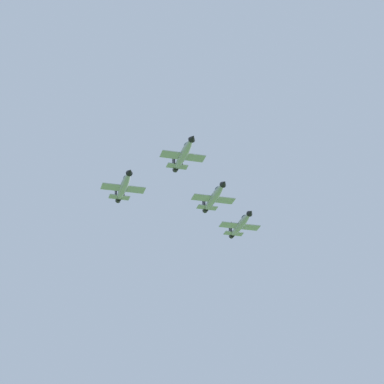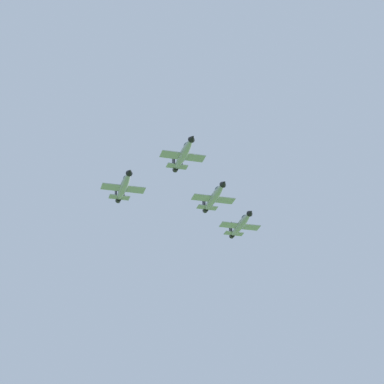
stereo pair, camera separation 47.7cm
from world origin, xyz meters
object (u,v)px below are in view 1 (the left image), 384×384
(jet_left_wingman, at_px, (214,197))
(jet_right_wingman, at_px, (124,186))
(jet_left_outer, at_px, (241,224))
(jet_lead, at_px, (184,154))

(jet_left_wingman, relative_size, jet_right_wingman, 1.00)
(jet_left_wingman, xyz_separation_m, jet_right_wingman, (17.90, 16.31, 0.04))
(jet_left_wingman, height_order, jet_right_wingman, jet_right_wingman)
(jet_left_wingman, relative_size, jet_left_outer, 0.99)
(jet_lead, relative_size, jet_left_wingman, 0.98)
(jet_lead, distance_m, jet_right_wingman, 19.05)
(jet_lead, height_order, jet_right_wingman, jet_lead)
(jet_lead, distance_m, jet_left_wingman, 19.06)
(jet_left_wingman, bearing_deg, jet_right_wingman, -89.75)
(jet_left_wingman, distance_m, jet_right_wingman, 24.21)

